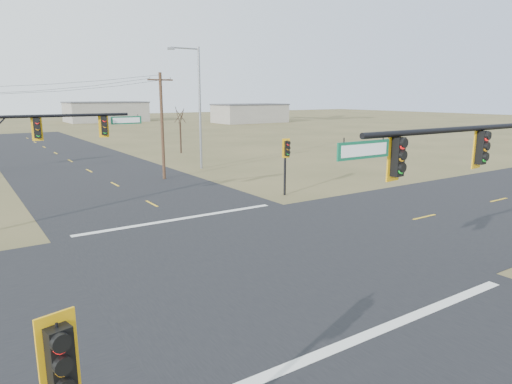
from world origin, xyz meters
TOP-DOWN VIEW (x-y plane):
  - ground at (0.00, 0.00)m, footprint 320.00×320.00m
  - road_ew at (0.00, 0.00)m, footprint 160.00×14.00m
  - road_ns at (0.00, 0.00)m, footprint 14.00×160.00m
  - stop_bar_near at (0.00, -7.50)m, footprint 12.00×0.40m
  - stop_bar_far at (0.00, 7.50)m, footprint 12.00×0.40m
  - mast_arm_near at (3.62, -7.89)m, footprint 10.33×0.46m
  - mast_arm_far at (-6.44, 10.72)m, footprint 8.83×0.56m
  - pedestal_signal_ne at (8.91, 9.24)m, footprint 0.65×0.55m
  - utility_pole_near at (4.26, 20.15)m, footprint 2.15×0.25m
  - streetlight_a at (9.27, 23.58)m, footprint 3.18×0.45m
  - bare_tree_c at (12.94, 35.76)m, footprint 2.58×2.58m
  - warehouse_mid at (25.00, 110.00)m, footprint 20.00×12.00m
  - warehouse_right at (55.00, 85.00)m, footprint 18.00×10.00m

SIDE VIEW (x-z plane):
  - ground at x=0.00m, z-range 0.00..0.00m
  - road_ew at x=0.00m, z-range 0.00..0.02m
  - road_ns at x=0.00m, z-range 0.00..0.02m
  - stop_bar_near at x=0.00m, z-range 0.03..0.03m
  - stop_bar_far at x=0.00m, z-range 0.03..0.03m
  - warehouse_right at x=55.00m, z-range 0.00..4.50m
  - warehouse_mid at x=25.00m, z-range 0.00..5.00m
  - pedestal_signal_ne at x=8.91m, z-range 0.97..5.02m
  - utility_pole_near at x=4.26m, z-range 0.20..8.99m
  - bare_tree_c at x=12.94m, z-range 1.69..7.61m
  - mast_arm_far at x=-6.44m, z-range 1.47..7.96m
  - mast_arm_near at x=3.62m, z-range 1.52..8.09m
  - streetlight_a at x=9.27m, z-range 0.70..12.05m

